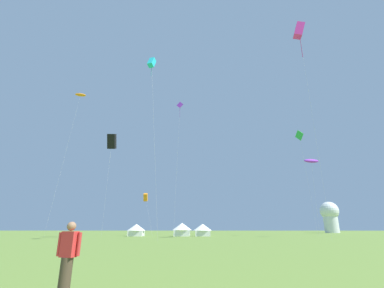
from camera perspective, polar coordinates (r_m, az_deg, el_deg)
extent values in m
cube|color=orange|center=(60.74, -9.83, -11.08)|extent=(0.86, 1.43, 1.80)
cylinder|color=#B2B2B7|center=(59.16, -9.12, -14.86)|extent=(2.28, 2.23, 8.04)
cube|color=black|center=(53.75, -16.63, 0.55)|extent=(1.54, 2.37, 3.14)
cylinder|color=#B2B2B7|center=(51.57, -17.62, -8.63)|extent=(0.09, 0.61, 17.50)
cube|color=green|center=(65.39, 21.79, 1.72)|extent=(1.11, 2.33, 2.47)
cylinder|color=#B2B2B7|center=(62.39, 23.38, -7.50)|extent=(0.63, 1.42, 21.64)
ellipsoid|color=purple|center=(58.54, 23.96, -3.29)|extent=(3.24, 1.78, 1.12)
cylinder|color=#B2B2B7|center=(56.85, 24.71, -10.21)|extent=(0.69, 0.94, 14.37)
cube|color=purple|center=(68.50, -2.57, 8.29)|extent=(1.75, 0.59, 1.81)
cylinder|color=#63238B|center=(67.68, -2.59, 6.82)|extent=(0.06, 0.06, 2.92)
cylinder|color=#B2B2B7|center=(63.07, -3.21, -4.52)|extent=(0.98, 0.57, 31.28)
cube|color=#1EB7CC|center=(45.20, -8.54, 16.70)|extent=(1.29, 1.69, 1.89)
cylinder|color=teal|center=(44.42, -8.63, 15.18)|extent=(0.06, 0.06, 1.89)
cylinder|color=#B2B2B7|center=(38.51, -7.98, 0.62)|extent=(2.21, 1.37, 26.79)
ellipsoid|color=orange|center=(66.25, -22.55, 9.60)|extent=(2.45, 1.53, 0.82)
cylinder|color=#B2B2B7|center=(60.83, -25.51, -2.87)|extent=(2.22, 2.10, 30.19)
cube|color=#E02DA3|center=(58.54, 21.72, 21.45)|extent=(2.42, 1.74, 3.17)
cylinder|color=#9D2072|center=(56.60, 22.12, 18.83)|extent=(0.10, 0.10, 5.01)
cylinder|color=#B2B2B7|center=(48.45, 24.26, 4.74)|extent=(0.63, 2.19, 37.17)
cylinder|color=#473828|center=(7.75, -25.33, -24.24)|extent=(0.28, 0.28, 0.90)
cube|color=red|center=(7.68, -24.57, -18.73)|extent=(0.41, 0.31, 0.60)
sphere|color=#9E7051|center=(7.67, -24.17, -15.62)|extent=(0.22, 0.22, 0.22)
cylinder|color=red|center=(7.78, -26.25, -18.49)|extent=(0.09, 0.09, 0.55)
cylinder|color=red|center=(7.58, -22.84, -18.97)|extent=(0.09, 0.09, 0.55)
cube|color=white|center=(60.01, -11.77, -18.06)|extent=(3.01, 3.01, 1.13)
cone|color=white|center=(60.00, -11.69, -16.89)|extent=(3.76, 3.76, 1.32)
cube|color=white|center=(58.72, -2.14, -18.36)|extent=(3.27, 3.27, 1.23)
cone|color=white|center=(58.71, -2.12, -17.06)|extent=(4.09, 4.09, 1.43)
cube|color=white|center=(58.64, 2.28, -18.40)|extent=(3.05, 3.05, 1.14)
cone|color=white|center=(58.63, 2.26, -17.19)|extent=(3.81, 3.81, 1.33)
cylinder|color=white|center=(111.38, 27.42, -14.84)|extent=(4.80, 4.80, 6.00)
sphere|color=white|center=(111.53, 27.09, -12.50)|extent=(6.40, 6.40, 6.40)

